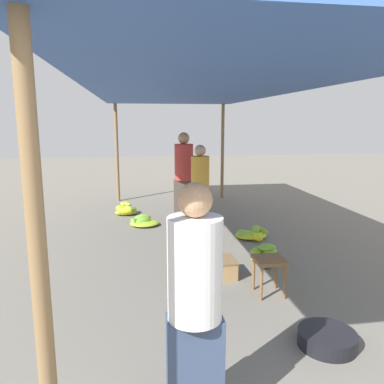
{
  "coord_description": "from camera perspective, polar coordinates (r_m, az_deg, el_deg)",
  "views": [
    {
      "loc": [
        -0.9,
        -1.31,
        1.94
      ],
      "look_at": [
        0.0,
        4.52,
        0.83
      ],
      "focal_mm": 35.0,
      "sensor_mm": 36.0,
      "label": 1
    }
  ],
  "objects": [
    {
      "name": "basin_black",
      "position": [
        3.72,
        19.89,
        -20.31
      ],
      "size": [
        0.5,
        0.5,
        0.14
      ],
      "color": "black",
      "rests_on": "ground"
    },
    {
      "name": "vendor_foreground",
      "position": [
        2.42,
        0.44,
        -16.77
      ],
      "size": [
        0.36,
        0.34,
        1.6
      ],
      "color": "#384766",
      "rests_on": "ground"
    },
    {
      "name": "shopper_walking_far",
      "position": [
        7.44,
        -1.24,
        2.64
      ],
      "size": [
        0.45,
        0.45,
        1.74
      ],
      "color": "#4C4238",
      "rests_on": "ground"
    },
    {
      "name": "banana_pile_left_0",
      "position": [
        8.02,
        -10.02,
        -2.74
      ],
      "size": [
        0.49,
        0.48,
        0.27
      ],
      "color": "#A7C72E",
      "rests_on": "ground"
    },
    {
      "name": "stool",
      "position": [
        4.38,
        11.69,
        -10.91
      ],
      "size": [
        0.34,
        0.34,
        0.43
      ],
      "color": "brown",
      "rests_on": "ground"
    },
    {
      "name": "canopy_post_back_right",
      "position": [
        9.58,
        4.66,
        6.13
      ],
      "size": [
        0.08,
        0.08,
        2.38
      ],
      "primitive_type": "cylinder",
      "color": "olive",
      "rests_on": "ground"
    },
    {
      "name": "banana_pile_right_1",
      "position": [
        5.41,
        11.1,
        -9.5
      ],
      "size": [
        0.47,
        0.62,
        0.27
      ],
      "color": "#B1CB2C",
      "rests_on": "ground"
    },
    {
      "name": "crate_near",
      "position": [
        4.85,
        4.27,
        -11.42
      ],
      "size": [
        0.39,
        0.39,
        0.24
      ],
      "color": "#9E7A4C",
      "rests_on": "ground"
    },
    {
      "name": "canopy_post_back_left",
      "position": [
        9.33,
        -11.37,
        5.84
      ],
      "size": [
        0.08,
        0.08,
        2.38
      ],
      "primitive_type": "cylinder",
      "color": "olive",
      "rests_on": "ground"
    },
    {
      "name": "banana_pile_left_1",
      "position": [
        7.19,
        -7.41,
        -4.52
      ],
      "size": [
        0.55,
        0.62,
        0.19
      ],
      "color": "yellow",
      "rests_on": "ground"
    },
    {
      "name": "shopper_walking_mid",
      "position": [
        6.74,
        1.25,
        0.92
      ],
      "size": [
        0.4,
        0.4,
        1.54
      ],
      "color": "#4C4238",
      "rests_on": "ground"
    },
    {
      "name": "banana_pile_right_2",
      "position": [
        6.47,
        9.02,
        -6.34
      ],
      "size": [
        0.6,
        0.64,
        0.2
      ],
      "color": "#79B536",
      "rests_on": "ground"
    },
    {
      "name": "canopy_post_front_left",
      "position": [
        1.82,
        -21.98,
        -14.62
      ],
      "size": [
        0.08,
        0.08,
        2.38
      ],
      "primitive_type": "cylinder",
      "color": "olive",
      "rests_on": "ground"
    },
    {
      "name": "canopy_tarp",
      "position": [
        5.54,
        0.61,
        15.37
      ],
      "size": [
        3.03,
        8.08,
        0.04
      ],
      "primitive_type": "cube",
      "color": "#33569E",
      "rests_on": "canopy_post_front_left"
    }
  ]
}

